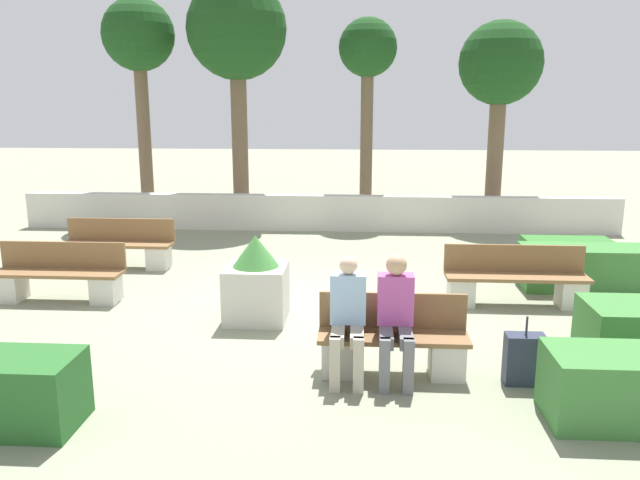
{
  "coord_description": "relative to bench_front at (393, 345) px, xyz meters",
  "views": [
    {
      "loc": [
        1.0,
        -8.46,
        2.91
      ],
      "look_at": [
        0.41,
        0.5,
        0.9
      ],
      "focal_mm": 35.0,
      "sensor_mm": 36.0,
      "label": 1
    }
  ],
  "objects": [
    {
      "name": "ground_plane",
      "position": [
        -1.37,
        2.08,
        -0.32
      ],
      "size": [
        60.0,
        60.0,
        0.0
      ],
      "primitive_type": "plane",
      "color": "gray"
    },
    {
      "name": "perimeter_wall",
      "position": [
        -1.37,
        7.64,
        0.09
      ],
      "size": [
        13.55,
        0.3,
        0.81
      ],
      "color": "beige",
      "rests_on": "ground_plane"
    },
    {
      "name": "bench_front",
      "position": [
        0.0,
        0.0,
        0.0
      ],
      "size": [
        1.62,
        0.49,
        0.85
      ],
      "color": "brown",
      "rests_on": "ground_plane"
    },
    {
      "name": "bench_left_side",
      "position": [
        1.9,
        2.47,
        0.02
      ],
      "size": [
        2.03,
        0.48,
        0.85
      ],
      "rotation": [
        0.0,
        0.0,
        -0.04
      ],
      "color": "brown",
      "rests_on": "ground_plane"
    },
    {
      "name": "bench_right_side",
      "position": [
        -4.82,
        2.24,
        0.01
      ],
      "size": [
        1.91,
        0.48,
        0.85
      ],
      "rotation": [
        0.0,
        0.0,
        -0.16
      ],
      "color": "brown",
      "rests_on": "ground_plane"
    },
    {
      "name": "bench_back",
      "position": [
        -4.67,
        4.15,
        0.01
      ],
      "size": [
        1.95,
        0.49,
        0.85
      ],
      "rotation": [
        0.0,
        0.0,
        0.1
      ],
      "color": "brown",
      "rests_on": "ground_plane"
    },
    {
      "name": "person_seated_man",
      "position": [
        -0.49,
        -0.14,
        0.4
      ],
      "size": [
        0.38,
        0.64,
        1.31
      ],
      "color": "#B2A893",
      "rests_on": "ground_plane"
    },
    {
      "name": "person_seated_woman",
      "position": [
        0.01,
        -0.13,
        0.43
      ],
      "size": [
        0.38,
        0.64,
        1.34
      ],
      "color": "slate",
      "rests_on": "ground_plane"
    },
    {
      "name": "hedge_block_mid_left",
      "position": [
        2.16,
        -0.92,
        0.02
      ],
      "size": [
        1.56,
        0.75,
        0.67
      ],
      "color": "#3D7A38",
      "rests_on": "ground_plane"
    },
    {
      "name": "hedge_block_mid_right",
      "position": [
        3.21,
        3.36,
        0.02
      ],
      "size": [
        2.02,
        0.76,
        0.67
      ],
      "color": "#3D7A38",
      "rests_on": "ground_plane"
    },
    {
      "name": "hedge_block_far_left",
      "position": [
        3.22,
        4.41,
        -0.03
      ],
      "size": [
        1.47,
        0.61,
        0.58
      ],
      "color": "#33702D",
      "rests_on": "ground_plane"
    },
    {
      "name": "planter_corner_left",
      "position": [
        -1.75,
        1.6,
        0.21
      ],
      "size": [
        0.81,
        0.81,
        1.17
      ],
      "color": "beige",
      "rests_on": "ground_plane"
    },
    {
      "name": "suitcase",
      "position": [
        1.36,
        -0.17,
        -0.05
      ],
      "size": [
        0.4,
        0.22,
        0.74
      ],
      "color": "#282D42",
      "rests_on": "ground_plane"
    },
    {
      "name": "tree_leftmost",
      "position": [
        -5.71,
        8.84,
        3.95
      ],
      "size": [
        1.72,
        1.72,
        5.31
      ],
      "color": "brown",
      "rests_on": "ground_plane"
    },
    {
      "name": "tree_center_left",
      "position": [
        -3.32,
        8.77,
        4.13
      ],
      "size": [
        2.35,
        2.35,
        5.73
      ],
      "color": "brown",
      "rests_on": "ground_plane"
    },
    {
      "name": "tree_center_right",
      "position": [
        -0.24,
        9.23,
        3.59
      ],
      "size": [
        1.4,
        1.4,
        4.87
      ],
      "color": "brown",
      "rests_on": "ground_plane"
    },
    {
      "name": "tree_rightmost",
      "position": [
        2.88,
        9.09,
        3.34
      ],
      "size": [
        1.96,
        1.96,
        4.76
      ],
      "color": "brown",
      "rests_on": "ground_plane"
    }
  ]
}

